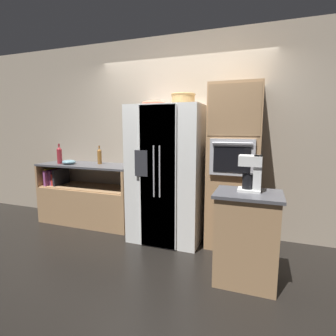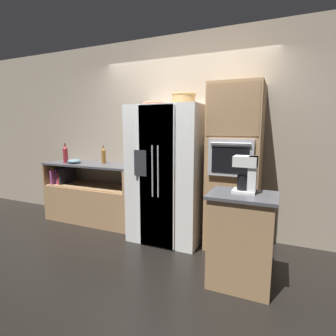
{
  "view_description": "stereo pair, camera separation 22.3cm",
  "coord_description": "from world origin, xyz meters",
  "px_view_note": "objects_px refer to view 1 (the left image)",
  "views": [
    {
      "loc": [
        1.12,
        -3.25,
        1.52
      ],
      "look_at": [
        -0.03,
        -0.06,
        0.99
      ],
      "focal_mm": 28.0,
      "sensor_mm": 36.0,
      "label": 1
    },
    {
      "loc": [
        1.33,
        -3.16,
        1.52
      ],
      "look_at": [
        -0.03,
        -0.06,
        0.99
      ],
      "focal_mm": 28.0,
      "sensor_mm": 36.0,
      "label": 2
    }
  ],
  "objects_px": {
    "wall_oven": "(234,167)",
    "fruit_bowl": "(154,103)",
    "mixing_bowl": "(69,162)",
    "bottle_short": "(99,156)",
    "coffee_maker": "(253,172)",
    "bottle_tall": "(59,155)",
    "refrigerator": "(168,173)",
    "wicker_basket": "(183,99)"
  },
  "relations": [
    {
      "from": "wall_oven",
      "to": "fruit_bowl",
      "type": "height_order",
      "value": "wall_oven"
    },
    {
      "from": "wall_oven",
      "to": "mixing_bowl",
      "type": "distance_m",
      "value": 2.52
    },
    {
      "from": "fruit_bowl",
      "to": "bottle_short",
      "type": "height_order",
      "value": "fruit_bowl"
    },
    {
      "from": "mixing_bowl",
      "to": "coffee_maker",
      "type": "bearing_deg",
      "value": -14.11
    },
    {
      "from": "fruit_bowl",
      "to": "bottle_tall",
      "type": "distance_m",
      "value": 1.79
    },
    {
      "from": "wall_oven",
      "to": "mixing_bowl",
      "type": "relative_size",
      "value": 9.76
    },
    {
      "from": "fruit_bowl",
      "to": "bottle_short",
      "type": "relative_size",
      "value": 1.09
    },
    {
      "from": "bottle_tall",
      "to": "refrigerator",
      "type": "bearing_deg",
      "value": -0.38
    },
    {
      "from": "wicker_basket",
      "to": "refrigerator",
      "type": "bearing_deg",
      "value": -163.21
    },
    {
      "from": "wicker_basket",
      "to": "coffee_maker",
      "type": "distance_m",
      "value": 1.42
    },
    {
      "from": "fruit_bowl",
      "to": "bottle_short",
      "type": "xyz_separation_m",
      "value": [
        -1.01,
        0.19,
        -0.76
      ]
    },
    {
      "from": "refrigerator",
      "to": "bottle_tall",
      "type": "distance_m",
      "value": 1.84
    },
    {
      "from": "bottle_tall",
      "to": "mixing_bowl",
      "type": "xyz_separation_m",
      "value": [
        0.18,
        -0.0,
        -0.1
      ]
    },
    {
      "from": "fruit_bowl",
      "to": "bottle_tall",
      "type": "height_order",
      "value": "fruit_bowl"
    },
    {
      "from": "wall_oven",
      "to": "fruit_bowl",
      "type": "xyz_separation_m",
      "value": [
        -1.07,
        -0.08,
        0.81
      ]
    },
    {
      "from": "bottle_tall",
      "to": "coffee_maker",
      "type": "bearing_deg",
      "value": -13.31
    },
    {
      "from": "wicker_basket",
      "to": "bottle_short",
      "type": "distance_m",
      "value": 1.62
    },
    {
      "from": "refrigerator",
      "to": "bottle_tall",
      "type": "bearing_deg",
      "value": 179.62
    },
    {
      "from": "bottle_short",
      "to": "mixing_bowl",
      "type": "distance_m",
      "value": 0.49
    },
    {
      "from": "refrigerator",
      "to": "wicker_basket",
      "type": "distance_m",
      "value": 1.0
    },
    {
      "from": "bottle_tall",
      "to": "bottle_short",
      "type": "height_order",
      "value": "bottle_tall"
    },
    {
      "from": "mixing_bowl",
      "to": "wicker_basket",
      "type": "bearing_deg",
      "value": 1.4
    },
    {
      "from": "refrigerator",
      "to": "bottle_tall",
      "type": "height_order",
      "value": "refrigerator"
    },
    {
      "from": "wall_oven",
      "to": "fruit_bowl",
      "type": "distance_m",
      "value": 1.34
    },
    {
      "from": "fruit_bowl",
      "to": "wall_oven",
      "type": "bearing_deg",
      "value": 4.25
    },
    {
      "from": "wall_oven",
      "to": "mixing_bowl",
      "type": "bearing_deg",
      "value": -178.32
    },
    {
      "from": "bottle_tall",
      "to": "coffee_maker",
      "type": "height_order",
      "value": "bottle_tall"
    },
    {
      "from": "fruit_bowl",
      "to": "bottle_short",
      "type": "distance_m",
      "value": 1.28
    },
    {
      "from": "refrigerator",
      "to": "bottle_short",
      "type": "height_order",
      "value": "refrigerator"
    },
    {
      "from": "wicker_basket",
      "to": "mixing_bowl",
      "type": "xyz_separation_m",
      "value": [
        -1.84,
        -0.05,
        -0.9
      ]
    },
    {
      "from": "refrigerator",
      "to": "bottle_tall",
      "type": "relative_size",
      "value": 5.71
    },
    {
      "from": "refrigerator",
      "to": "coffee_maker",
      "type": "bearing_deg",
      "value": -31.7
    },
    {
      "from": "fruit_bowl",
      "to": "refrigerator",
      "type": "bearing_deg",
      "value": -1.55
    },
    {
      "from": "wicker_basket",
      "to": "bottle_short",
      "type": "relative_size",
      "value": 1.1
    },
    {
      "from": "bottle_short",
      "to": "mixing_bowl",
      "type": "relative_size",
      "value": 1.38
    },
    {
      "from": "mixing_bowl",
      "to": "coffee_maker",
      "type": "xyz_separation_m",
      "value": [
        2.76,
        -0.69,
        0.12
      ]
    },
    {
      "from": "wall_oven",
      "to": "bottle_short",
      "type": "relative_size",
      "value": 7.06
    },
    {
      "from": "refrigerator",
      "to": "bottle_short",
      "type": "bearing_deg",
      "value": 171.03
    },
    {
      "from": "fruit_bowl",
      "to": "bottle_short",
      "type": "bearing_deg",
      "value": 169.54
    },
    {
      "from": "wicker_basket",
      "to": "mixing_bowl",
      "type": "relative_size",
      "value": 1.52
    },
    {
      "from": "wicker_basket",
      "to": "bottle_tall",
      "type": "height_order",
      "value": "wicker_basket"
    },
    {
      "from": "bottle_short",
      "to": "coffee_maker",
      "type": "distance_m",
      "value": 2.48
    }
  ]
}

